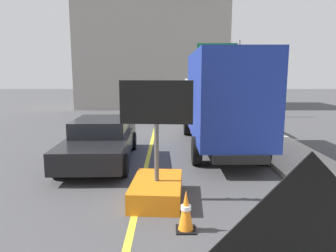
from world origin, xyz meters
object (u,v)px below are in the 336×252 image
at_px(arrow_board_trailer, 158,179).
at_px(traffic_cone_mid_lane, 187,211).
at_px(pickup_car, 102,140).
at_px(highway_guide_sign, 228,65).
at_px(box_truck, 222,99).

distance_m(arrow_board_trailer, traffic_cone_mid_lane, 1.55).
distance_m(pickup_car, traffic_cone_mid_lane, 5.31).
bearing_deg(pickup_car, highway_guide_sign, 60.88).
bearing_deg(pickup_car, box_truck, 21.00).
relative_size(arrow_board_trailer, box_truck, 0.35).
height_order(arrow_board_trailer, pickup_car, arrow_board_trailer).
bearing_deg(box_truck, arrow_board_trailer, -114.58).
height_order(box_truck, pickup_car, box_truck).
height_order(box_truck, traffic_cone_mid_lane, box_truck).
xyz_separation_m(arrow_board_trailer, highway_guide_sign, (4.05, 13.98, 2.94)).
distance_m(arrow_board_trailer, box_truck, 5.48).
height_order(arrow_board_trailer, box_truck, box_truck).
xyz_separation_m(pickup_car, highway_guide_sign, (5.99, 10.76, 2.72)).
height_order(pickup_car, highway_guide_sign, highway_guide_sign).
distance_m(box_truck, traffic_cone_mid_lane, 6.63).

